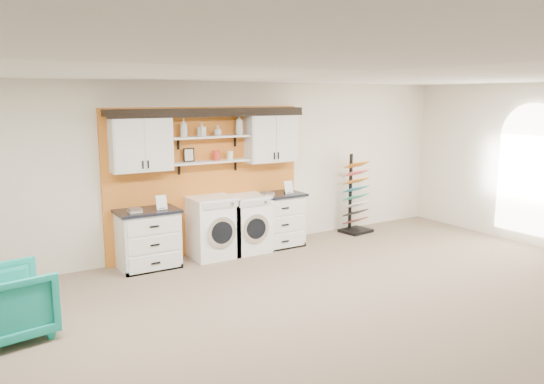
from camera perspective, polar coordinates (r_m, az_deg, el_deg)
floor at (r=5.89m, az=10.10°, el=-15.70°), size 10.00×10.00×0.00m
ceiling at (r=5.31m, az=11.06°, el=12.64°), size 10.00×10.00×0.00m
wall_back at (r=8.77m, az=-7.16°, el=2.54°), size 10.00×0.00×10.00m
accent_panel at (r=8.77m, az=-7.04°, el=1.22°), size 3.40×0.07×2.40m
upper_cabinet_left at (r=8.12m, az=-13.94°, el=5.12°), size 0.90×0.35×0.84m
upper_cabinet_right at (r=9.06m, az=-0.13°, el=5.91°), size 0.90×0.35×0.84m
shelf_lower at (r=8.57m, az=-6.63°, el=3.25°), size 1.32×0.28×0.03m
shelf_upper at (r=8.53m, az=-6.69°, el=5.92°), size 1.32×0.28×0.03m
crown_molding at (r=8.53m, az=-6.78°, el=8.59°), size 3.30×0.41×0.13m
window_arched at (r=10.16m, az=25.86°, el=2.55°), size 0.06×1.10×2.25m
picture_frame at (r=8.46m, az=-8.94°, el=3.96°), size 0.18×0.02×0.22m
canister_red at (r=8.60m, az=-6.04°, el=3.92°), size 0.11×0.11×0.16m
canister_cream at (r=8.71m, az=-4.55°, el=3.96°), size 0.10×0.10×0.14m
base_cabinet_left at (r=8.23m, az=-13.19°, el=-4.92°), size 0.92×0.66×0.90m
base_cabinet_right at (r=9.15m, az=0.37°, el=-3.03°), size 0.95×0.66×0.93m
washer at (r=8.59m, az=-6.41°, el=-3.77°), size 0.71×0.71×0.99m
dryer at (r=8.86m, az=-2.81°, el=-3.40°), size 0.68×0.71×0.95m
sample_rack at (r=10.22m, az=8.97°, el=-1.59°), size 0.60×0.52×1.49m
armchair at (r=6.43m, az=-26.43°, el=-10.67°), size 0.97×0.95×0.77m
soap_bottle_a at (r=8.35m, az=-9.48°, el=6.85°), size 0.15×0.15×0.29m
soap_bottle_b at (r=8.47m, az=-7.57°, el=6.70°), size 0.13×0.13×0.21m
soap_bottle_c at (r=8.59m, az=-5.87°, el=6.59°), size 0.17×0.17×0.16m
soap_bottle_d at (r=8.76m, az=-3.55°, el=7.26°), size 0.18×0.18×0.33m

